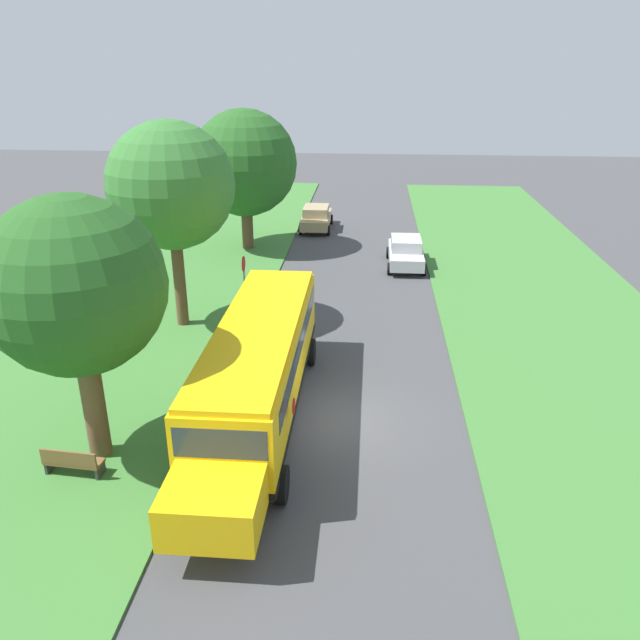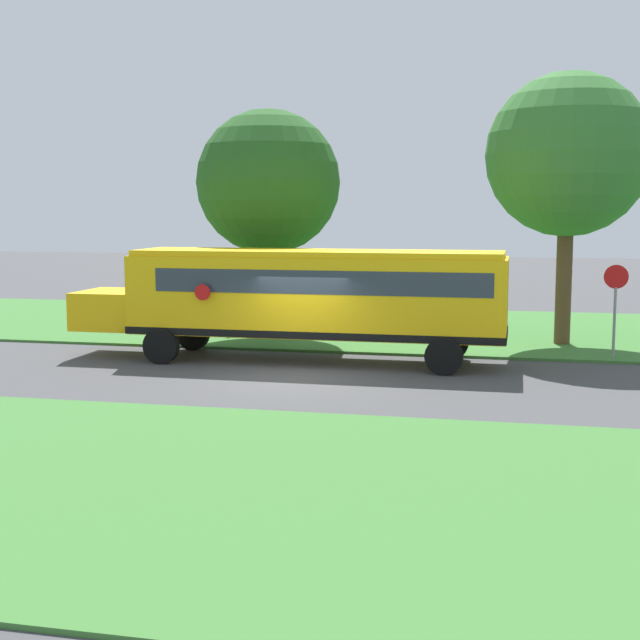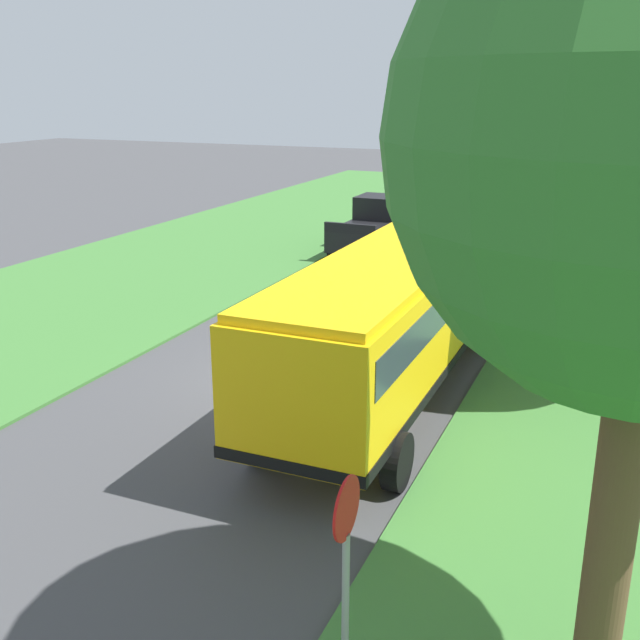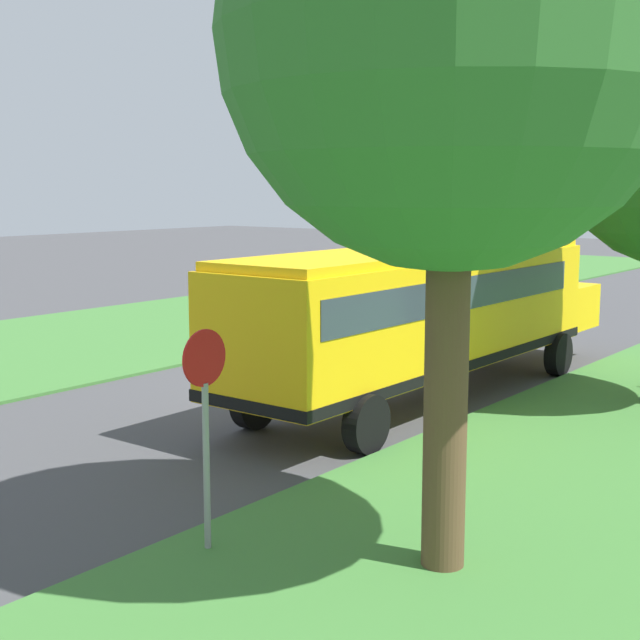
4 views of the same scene
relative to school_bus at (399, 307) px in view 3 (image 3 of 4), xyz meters
name	(u,v)px [view 3 (image 3 of 4)]	position (x,y,z in m)	size (l,w,h in m)	color
ground_plane	(290,377)	(2.50, 0.16, -1.92)	(120.00, 120.00, 0.00)	#424244
school_bus	(399,307)	(0.00, 0.00, 0.00)	(2.84, 12.42, 3.16)	yellow
pickup_truck	(376,224)	(5.20, -13.62, -0.85)	(2.28, 5.40, 2.10)	black
oak_tree_beside_bus	(634,148)	(-4.19, -2.44, 3.24)	(4.75, 4.75, 7.57)	brown
stop_sign	(346,565)	(-2.10, 8.51, -0.19)	(0.08, 0.68, 2.74)	gray
park_bench	(626,350)	(-4.55, -3.39, -1.45)	(1.64, 0.64, 0.92)	brown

